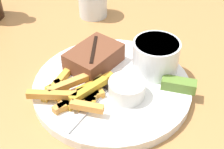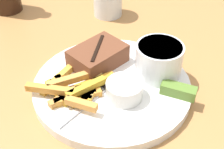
% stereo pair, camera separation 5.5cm
% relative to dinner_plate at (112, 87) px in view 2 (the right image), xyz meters
% --- Properties ---
extents(dining_table, '(1.49, 1.52, 0.77)m').
position_rel_dinner_plate_xyz_m(dining_table, '(0.00, 0.00, -0.07)').
color(dining_table, '#A87542').
rests_on(dining_table, ground_plane).
extents(dinner_plate, '(0.29, 0.29, 0.02)m').
position_rel_dinner_plate_xyz_m(dinner_plate, '(0.00, 0.00, 0.00)').
color(dinner_plate, white).
rests_on(dinner_plate, dining_table).
extents(steak_portion, '(0.12, 0.11, 0.04)m').
position_rel_dinner_plate_xyz_m(steak_portion, '(-0.01, 0.06, 0.03)').
color(steak_portion, brown).
rests_on(steak_portion, dinner_plate).
extents(fries_pile, '(0.16, 0.14, 0.02)m').
position_rel_dinner_plate_xyz_m(fries_pile, '(-0.07, -0.01, 0.02)').
color(fries_pile, gold).
rests_on(fries_pile, dinner_plate).
extents(coleslaw_cup, '(0.09, 0.09, 0.06)m').
position_rel_dinner_plate_xyz_m(coleslaw_cup, '(0.09, -0.00, 0.04)').
color(coleslaw_cup, white).
rests_on(coleslaw_cup, dinner_plate).
extents(dipping_sauce_cup, '(0.06, 0.06, 0.03)m').
position_rel_dinner_plate_xyz_m(dipping_sauce_cup, '(0.01, -0.04, 0.03)').
color(dipping_sauce_cup, silver).
rests_on(dipping_sauce_cup, dinner_plate).
extents(pickle_spear, '(0.06, 0.06, 0.02)m').
position_rel_dinner_plate_xyz_m(pickle_spear, '(0.10, -0.07, 0.02)').
color(pickle_spear, '#567A2D').
rests_on(pickle_spear, dinner_plate).
extents(fork_utensil, '(0.12, 0.08, 0.00)m').
position_rel_dinner_plate_xyz_m(fork_utensil, '(-0.06, -0.04, 0.01)').
color(fork_utensil, '#B7B7BC').
rests_on(fork_utensil, dinner_plate).
extents(knife_utensil, '(0.08, 0.16, 0.01)m').
position_rel_dinner_plate_xyz_m(knife_utensil, '(-0.03, 0.03, 0.01)').
color(knife_utensil, '#B7B7BC').
rests_on(knife_utensil, dinner_plate).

